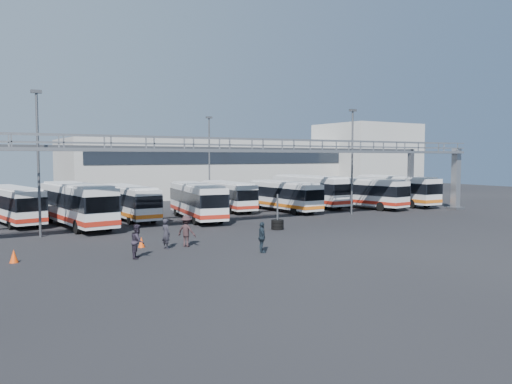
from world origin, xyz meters
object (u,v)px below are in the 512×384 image
bus_1 (12,204)px  cone_right (141,242)px  pedestrian_c (187,231)px  light_pole_back (209,156)px  tire_stack (277,224)px  bus_6 (284,195)px  bus_7 (310,190)px  bus_9 (395,189)px  bus_3 (129,201)px  bus_8 (362,192)px  pedestrian_d (262,237)px  pedestrian_a (166,234)px  light_pole_mid (352,156)px  light_pole_left (38,155)px  bus_2 (77,203)px  bus_5 (227,195)px  bus_4 (197,200)px  cone_left (14,256)px  pedestrian_b (138,241)px

bus_1 → cone_right: 17.11m
pedestrian_c → cone_right: bearing=31.2°
light_pole_back → tire_stack: (-3.75, -19.55, -5.26)m
light_pole_back → bus_6: 10.66m
bus_7 → bus_9: bearing=-21.8°
bus_3 → bus_9: (30.69, -2.79, 0.20)m
bus_8 → bus_1: bearing=164.3°
bus_3 → pedestrian_d: 19.37m
light_pole_back → pedestrian_a: bearing=-121.8°
light_pole_mid → light_pole_left: bearing=178.0°
bus_2 → bus_3: bus_2 is taller
bus_5 → pedestrian_d: bus_5 is taller
light_pole_back → pedestrian_d: size_ratio=5.64×
pedestrian_a → bus_4: bearing=-45.6°
pedestrian_a → cone_left: size_ratio=2.62×
light_pole_back → bus_9: bearing=-28.8°
light_pole_left → bus_1: bearing=96.2°
bus_6 → bus_8: (9.36, -1.68, 0.09)m
light_pole_mid → tire_stack: light_pole_mid is taller
bus_7 → bus_4: bearing=-164.7°
bus_3 → bus_6: (15.85, -1.37, 0.02)m
pedestrian_b → bus_8: bearing=-39.3°
cone_right → light_pole_mid: bearing=15.6°
bus_7 → light_pole_left: bearing=-165.1°
bus_6 → pedestrian_b: (-20.60, -15.63, -0.77)m
light_pole_mid → bus_3: bearing=159.5°
pedestrian_d → cone_right: bearing=64.5°
light_pole_back → pedestrian_b: size_ratio=5.38×
pedestrian_c → tire_stack: 9.55m
light_pole_back → bus_6: light_pole_back is taller
tire_stack → bus_5: bearing=77.3°
pedestrian_b → pedestrian_c: pedestrian_c is taller
light_pole_mid → bus_1: bearing=161.7°
bus_1 → bus_9: (39.89, -4.99, 0.15)m
bus_3 → bus_7: 21.21m
bus_3 → pedestrian_c: size_ratio=5.15×
bus_1 → light_pole_mid: bearing=-28.1°
bus_8 → pedestrian_a: 30.10m
pedestrian_c → pedestrian_d: bearing=-177.0°
bus_1 → bus_3: bearing=-23.2°
light_pole_back → bus_4: light_pole_back is taller
bus_8 → bus_4: bearing=173.0°
bus_9 → cone_right: bus_9 is taller
bus_2 → bus_7: 26.37m
bus_5 → cone_left: bus_5 is taller
light_pole_mid → pedestrian_a: (-22.10, -7.73, -4.80)m
bus_2 → bus_7: size_ratio=1.01×
bus_1 → bus_2: bearing=-57.3°
bus_1 → bus_7: 30.39m
pedestrian_a → pedestrian_c: 1.37m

